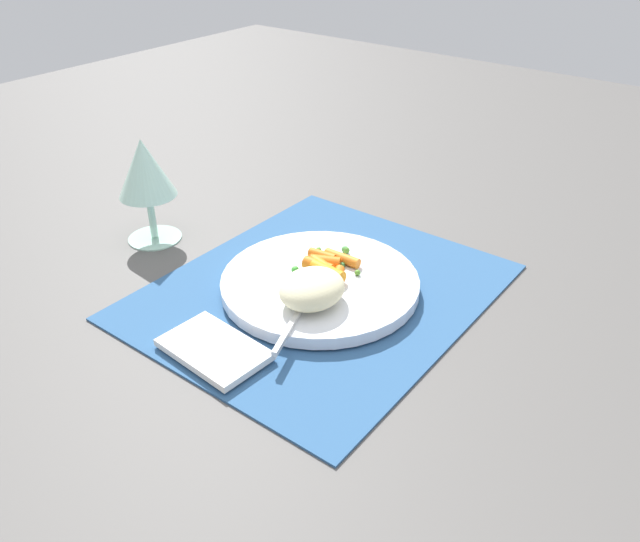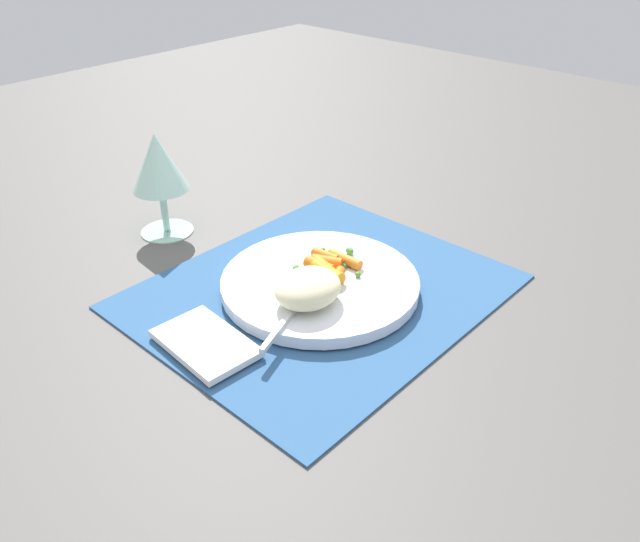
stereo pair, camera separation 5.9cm
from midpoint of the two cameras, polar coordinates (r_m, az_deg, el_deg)
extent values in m
plane|color=#565451|center=(0.79, 2.12, -1.97)|extent=(2.40, 2.40, 0.00)
cube|color=#2D5684|center=(0.79, 2.13, -1.79)|extent=(0.42, 0.36, 0.01)
cylinder|color=white|center=(0.78, 2.14, -1.14)|extent=(0.24, 0.24, 0.02)
ellipsoid|color=beige|center=(0.73, 1.23, -1.60)|extent=(0.08, 0.07, 0.04)
cylinder|color=orange|center=(0.79, 2.08, 0.40)|extent=(0.02, 0.04, 0.02)
cylinder|color=orange|center=(0.81, 4.41, 0.95)|extent=(0.01, 0.05, 0.01)
cylinder|color=orange|center=(0.81, 2.54, 1.32)|extent=(0.02, 0.04, 0.01)
cylinder|color=orange|center=(0.77, 2.82, -0.18)|extent=(0.02, 0.05, 0.02)
cylinder|color=orange|center=(0.78, 2.59, 0.17)|extent=(0.03, 0.05, 0.02)
cylinder|color=orange|center=(0.77, 3.65, -0.72)|extent=(0.04, 0.03, 0.01)
cylinder|color=orange|center=(0.80, 2.74, 0.75)|extent=(0.03, 0.04, 0.02)
sphere|color=green|center=(0.80, 2.78, 0.50)|extent=(0.01, 0.01, 0.01)
sphere|color=#57A235|center=(0.83, 2.27, 1.84)|extent=(0.01, 0.01, 0.01)
sphere|color=#4C972E|center=(0.76, 3.81, -1.56)|extent=(0.01, 0.01, 0.01)
sphere|color=green|center=(0.78, 0.60, -0.31)|extent=(0.01, 0.01, 0.01)
sphere|color=#4B9945|center=(0.83, 4.65, 1.77)|extent=(0.01, 0.01, 0.01)
sphere|color=#468F35|center=(0.79, 3.87, 0.02)|extent=(0.01, 0.01, 0.01)
sphere|color=#57992F|center=(0.78, 5.55, -0.36)|extent=(0.01, 0.01, 0.01)
sphere|color=#5A9A3C|center=(0.79, 3.15, 0.29)|extent=(0.01, 0.01, 0.01)
sphere|color=green|center=(0.79, -0.01, 0.17)|extent=(0.01, 0.01, 0.01)
sphere|color=#4E932E|center=(0.83, 4.76, 1.69)|extent=(0.01, 0.01, 0.01)
sphere|color=#448F46|center=(0.80, 4.24, 0.38)|extent=(0.01, 0.01, 0.01)
sphere|color=#589D32|center=(0.79, 3.07, 0.25)|extent=(0.01, 0.01, 0.01)
cube|color=silver|center=(0.80, 2.95, 0.63)|extent=(0.05, 0.03, 0.01)
cube|color=silver|center=(0.72, 0.08, -3.40)|extent=(0.16, 0.06, 0.01)
cylinder|color=#B2E0CC|center=(0.95, -11.74, 3.53)|extent=(0.08, 0.08, 0.00)
cylinder|color=#B2E0CC|center=(0.93, -11.96, 5.36)|extent=(0.01, 0.01, 0.06)
cone|color=#B2E0CC|center=(0.90, -12.47, 9.45)|extent=(0.08, 0.08, 0.08)
cube|color=white|center=(0.70, -7.79, -6.44)|extent=(0.08, 0.12, 0.01)
camera|label=1|loc=(0.03, -87.83, 1.34)|focal=35.91mm
camera|label=2|loc=(0.03, 92.17, -1.34)|focal=35.91mm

